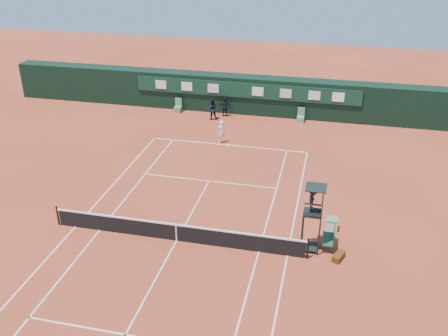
# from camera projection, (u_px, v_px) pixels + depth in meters

# --- Properties ---
(ground) EXTENTS (90.00, 90.00, 0.00)m
(ground) POSITION_uv_depth(u_px,v_px,m) (177.00, 241.00, 24.67)
(ground) COLOR #AB4128
(ground) RESTS_ON ground
(court_lines) EXTENTS (11.05, 23.85, 0.01)m
(court_lines) POSITION_uv_depth(u_px,v_px,m) (177.00, 240.00, 24.66)
(court_lines) COLOR white
(court_lines) RESTS_ON ground
(tennis_net) EXTENTS (12.90, 0.10, 1.10)m
(tennis_net) POSITION_uv_depth(u_px,v_px,m) (176.00, 232.00, 24.44)
(tennis_net) COLOR black
(tennis_net) RESTS_ON ground
(back_wall) EXTENTS (40.00, 1.65, 3.00)m
(back_wall) POSITION_uv_depth(u_px,v_px,m) (247.00, 94.00, 40.30)
(back_wall) COLOR black
(back_wall) RESTS_ON ground
(linesman_chair_left) EXTENTS (0.55, 0.50, 1.15)m
(linesman_chair_left) POSITION_uv_depth(u_px,v_px,m) (178.00, 108.00, 40.85)
(linesman_chair_left) COLOR #57865C
(linesman_chair_left) RESTS_ON ground
(linesman_chair_right) EXTENTS (0.55, 0.50, 1.15)m
(linesman_chair_right) POSITION_uv_depth(u_px,v_px,m) (300.00, 118.00, 38.84)
(linesman_chair_right) COLOR #63986D
(linesman_chair_right) RESTS_ON ground
(umpire_chair) EXTENTS (0.96, 0.95, 3.42)m
(umpire_chair) POSITION_uv_depth(u_px,v_px,m) (313.00, 205.00, 22.94)
(umpire_chair) COLOR black
(umpire_chair) RESTS_ON ground
(player_bench) EXTENTS (0.56, 1.20, 1.10)m
(player_bench) POSITION_uv_depth(u_px,v_px,m) (331.00, 237.00, 23.90)
(player_bench) COLOR #1A422D
(player_bench) RESTS_ON ground
(tennis_bag) EXTENTS (0.63, 0.88, 0.30)m
(tennis_bag) POSITION_uv_depth(u_px,v_px,m) (338.00, 256.00, 23.26)
(tennis_bag) COLOR black
(tennis_bag) RESTS_ON ground
(cooler) EXTENTS (0.57, 0.57, 0.65)m
(cooler) POSITION_uv_depth(u_px,v_px,m) (332.00, 224.00, 25.40)
(cooler) COLOR white
(cooler) RESTS_ON ground
(tennis_ball) EXTENTS (0.06, 0.06, 0.06)m
(tennis_ball) POSITION_uv_depth(u_px,v_px,m) (257.00, 176.00, 30.81)
(tennis_ball) COLOR #C3D431
(tennis_ball) RESTS_ON ground
(player) EXTENTS (0.72, 0.68, 1.66)m
(player) POSITION_uv_depth(u_px,v_px,m) (221.00, 132.00, 35.05)
(player) COLOR white
(player) RESTS_ON ground
(ball_kid_left) EXTENTS (1.00, 0.89, 1.70)m
(ball_kid_left) POSITION_uv_depth(u_px,v_px,m) (212.00, 109.00, 39.15)
(ball_kid_left) COLOR black
(ball_kid_left) RESTS_ON ground
(ball_kid_right) EXTENTS (0.97, 0.58, 1.55)m
(ball_kid_right) POSITION_uv_depth(u_px,v_px,m) (225.00, 107.00, 39.78)
(ball_kid_right) COLOR black
(ball_kid_right) RESTS_ON ground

